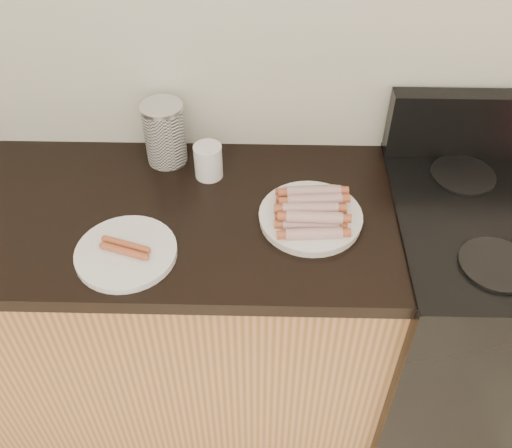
{
  "coord_description": "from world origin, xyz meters",
  "views": [
    {
      "loc": [
        0.05,
        0.58,
        1.94
      ],
      "look_at": [
        0.03,
        1.62,
        0.93
      ],
      "focal_mm": 40.0,
      "sensor_mm": 36.0,
      "label": 1
    }
  ],
  "objects_px": {
    "canister": "(165,133)",
    "mug": "(208,161)",
    "side_plate": "(126,253)",
    "stove": "(493,322)",
    "main_plate": "(310,218)"
  },
  "relations": [
    {
      "from": "main_plate",
      "to": "mug",
      "type": "xyz_separation_m",
      "value": [
        -0.28,
        0.18,
        0.04
      ]
    },
    {
      "from": "canister",
      "to": "mug",
      "type": "relative_size",
      "value": 1.86
    },
    {
      "from": "stove",
      "to": "main_plate",
      "type": "height_order",
      "value": "main_plate"
    },
    {
      "from": "mug",
      "to": "stove",
      "type": "bearing_deg",
      "value": -10.98
    },
    {
      "from": "canister",
      "to": "mug",
      "type": "distance_m",
      "value": 0.15
    },
    {
      "from": "canister",
      "to": "side_plate",
      "type": "bearing_deg",
      "value": -97.45
    },
    {
      "from": "mug",
      "to": "main_plate",
      "type": "bearing_deg",
      "value": -33.16
    },
    {
      "from": "side_plate",
      "to": "canister",
      "type": "xyz_separation_m",
      "value": [
        0.05,
        0.39,
        0.08
      ]
    },
    {
      "from": "main_plate",
      "to": "canister",
      "type": "distance_m",
      "value": 0.49
    },
    {
      "from": "stove",
      "to": "side_plate",
      "type": "xyz_separation_m",
      "value": [
        -1.07,
        -0.15,
        0.45
      ]
    },
    {
      "from": "stove",
      "to": "canister",
      "type": "relative_size",
      "value": 4.9
    },
    {
      "from": "main_plate",
      "to": "mug",
      "type": "relative_size",
      "value": 2.68
    },
    {
      "from": "side_plate",
      "to": "canister",
      "type": "bearing_deg",
      "value": 82.55
    },
    {
      "from": "stove",
      "to": "side_plate",
      "type": "height_order",
      "value": "side_plate"
    },
    {
      "from": "side_plate",
      "to": "mug",
      "type": "relative_size",
      "value": 2.52
    }
  ]
}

